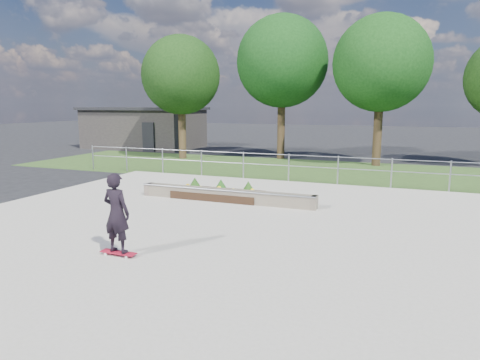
# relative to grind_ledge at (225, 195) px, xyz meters

# --- Properties ---
(ground) EXTENTS (120.00, 120.00, 0.00)m
(ground) POSITION_rel_grind_ledge_xyz_m (0.93, -3.08, -0.26)
(ground) COLOR black
(ground) RESTS_ON ground
(grass_verge) EXTENTS (30.00, 8.00, 0.02)m
(grass_verge) POSITION_rel_grind_ledge_xyz_m (0.93, 7.92, -0.25)
(grass_verge) COLOR #2C481C
(grass_verge) RESTS_ON ground
(concrete_slab) EXTENTS (15.00, 15.00, 0.06)m
(concrete_slab) POSITION_rel_grind_ledge_xyz_m (0.93, -3.08, -0.23)
(concrete_slab) COLOR #A59F92
(concrete_slab) RESTS_ON ground
(fence) EXTENTS (20.06, 0.06, 1.20)m
(fence) POSITION_rel_grind_ledge_xyz_m (0.93, 4.42, 0.51)
(fence) COLOR #9B9EA4
(fence) RESTS_ON ground
(building) EXTENTS (8.40, 5.40, 3.00)m
(building) POSITION_rel_grind_ledge_xyz_m (-13.07, 14.92, 1.25)
(building) COLOR #282524
(building) RESTS_ON ground
(tree_far_left) EXTENTS (4.55, 4.55, 7.15)m
(tree_far_left) POSITION_rel_grind_ledge_xyz_m (-7.07, 9.92, 4.59)
(tree_far_left) COLOR #362615
(tree_far_left) RESTS_ON ground
(tree_mid_left) EXTENTS (5.25, 5.25, 8.25)m
(tree_mid_left) POSITION_rel_grind_ledge_xyz_m (-1.57, 11.92, 5.34)
(tree_mid_left) COLOR #302013
(tree_mid_left) RESTS_ON ground
(tree_mid_right) EXTENTS (4.90, 4.90, 7.70)m
(tree_mid_right) POSITION_rel_grind_ledge_xyz_m (3.93, 10.92, 4.97)
(tree_mid_right) COLOR black
(tree_mid_right) RESTS_ON ground
(grind_ledge) EXTENTS (6.00, 0.44, 0.43)m
(grind_ledge) POSITION_rel_grind_ledge_xyz_m (0.00, 0.00, 0.00)
(grind_ledge) COLOR brown
(grind_ledge) RESTS_ON concrete_slab
(planter_bed) EXTENTS (3.00, 1.20, 0.61)m
(planter_bed) POSITION_rel_grind_ledge_xyz_m (-0.43, 0.41, -0.02)
(planter_bed) COLOR black
(planter_bed) RESTS_ON concrete_slab
(skateboarder) EXTENTS (0.80, 0.43, 1.76)m
(skateboarder) POSITION_rel_grind_ledge_xyz_m (-0.06, -5.51, 0.71)
(skateboarder) COLOR white
(skateboarder) RESTS_ON concrete_slab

